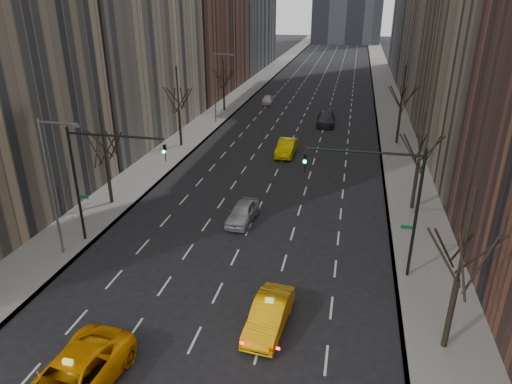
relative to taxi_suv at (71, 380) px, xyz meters
The scene contains 18 objects.
sidewalk_left 70.87m from the taxi_suv, 96.78° to the left, with size 4.50×320.00×0.15m, color slate.
sidewalk_right 72.20m from the taxi_suv, 77.09° to the left, with size 4.50×320.00×0.15m, color slate.
tree_lw_b 20.28m from the taxi_suv, 113.85° to the left, with size 3.36×3.50×7.82m.
tree_lw_c 35.46m from the taxi_suv, 103.30° to the left, with size 3.36×3.50×8.74m.
tree_lw_d 53.06m from the taxi_suv, 98.82° to the left, with size 3.36×3.50×7.36m.
tree_rw_a 17.37m from the taxi_suv, 21.86° to the left, with size 3.36×3.50×8.28m.
tree_rw_b 27.58m from the taxi_suv, 54.63° to the left, with size 3.36×3.50×7.82m.
tree_rw_c 43.49m from the taxi_suv, 68.53° to the left, with size 3.36×3.50×8.74m.
traffic_mast_left 14.19m from the taxi_suv, 112.92° to the left, with size 6.69×0.39×8.00m.
traffic_mast_right 18.51m from the taxi_suv, 43.60° to the left, with size 6.69×0.39×8.00m.
streetlight_near 13.36m from the taxi_suv, 123.87° to the left, with size 2.83×0.22×9.00m.
streetlight_far 46.14m from the taxi_suv, 98.72° to the left, with size 2.83×0.22×9.00m.
taxi_suv is the anchor object (origin of this frame).
taxi_sedan 9.52m from the taxi_suv, 39.72° to the left, with size 1.65×4.75×1.56m, color #FAA805.
silver_sedan_ahead 17.81m from the taxi_suv, 79.83° to the left, with size 1.77×4.40×1.50m, color #9C9FA3.
far_taxi 34.09m from the taxi_suv, 83.20° to the left, with size 1.75×5.03×1.66m, color #EAC304.
far_suv_grey 48.00m from the taxi_suv, 81.27° to the left, with size 2.37×5.82×1.69m, color #303035.
far_car_white 58.31m from the taxi_suv, 92.65° to the left, with size 1.58×3.93×1.34m, color silver.
Camera 1 is at (6.73, -12.86, 15.69)m, focal length 32.00 mm.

